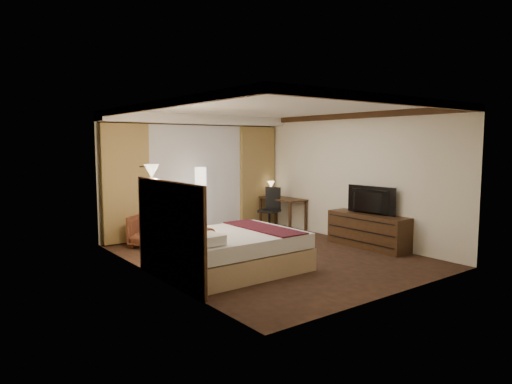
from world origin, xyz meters
TOP-DOWN VIEW (x-y plane):
  - floor at (0.00, 0.00)m, footprint 4.50×5.50m
  - ceiling at (0.00, 0.00)m, footprint 4.50×5.50m
  - back_wall at (0.00, 2.75)m, footprint 4.50×0.02m
  - left_wall at (-2.25, 0.00)m, footprint 0.02×5.50m
  - right_wall at (2.25, 0.00)m, footprint 0.02×5.50m
  - crown_molding at (0.00, 0.00)m, footprint 4.50×5.50m
  - soffit at (0.00, 2.50)m, footprint 4.50×0.50m
  - curtain_sheer at (0.00, 2.67)m, footprint 2.48×0.04m
  - curtain_left_drape at (-1.70, 2.61)m, footprint 1.00×0.14m
  - curtain_right_drape at (1.70, 2.61)m, footprint 1.00×0.14m
  - wall_sconce at (-2.09, 0.44)m, footprint 0.24×0.24m
  - bed at (-1.10, -0.41)m, footprint 2.18×1.70m
  - headboard at (-2.20, -0.41)m, footprint 0.12×2.00m
  - armchair at (-1.44, 2.00)m, footprint 0.94×0.95m
  - side_table at (-0.54, 2.06)m, footprint 0.53×0.53m
  - floor_lamp at (-0.16, 2.21)m, footprint 0.33×0.33m
  - desk at (1.95, 1.91)m, footprint 0.55×1.21m
  - desk_lamp at (1.95, 2.36)m, footprint 0.18×0.18m
  - office_chair at (1.49, 1.86)m, footprint 0.66×0.66m
  - dresser at (2.00, -0.66)m, footprint 0.50×1.73m
  - television at (1.97, -0.66)m, footprint 0.70×1.13m

SIDE VIEW (x-z plane):
  - floor at x=0.00m, z-range -0.01..0.01m
  - side_table at x=-0.54m, z-range 0.00..0.59m
  - bed at x=-1.10m, z-range 0.00..0.64m
  - dresser at x=2.00m, z-range 0.00..0.67m
  - armchair at x=-1.44m, z-range 0.00..0.72m
  - desk at x=1.95m, z-range 0.00..0.75m
  - office_chair at x=1.49m, z-range 0.00..1.04m
  - headboard at x=-2.20m, z-range 0.00..1.50m
  - floor_lamp at x=-0.16m, z-range 0.00..1.56m
  - desk_lamp at x=1.95m, z-range 0.75..1.09m
  - television at x=1.97m, z-range 0.92..1.06m
  - curtain_sheer at x=0.00m, z-range 0.02..2.48m
  - curtain_left_drape at x=-1.70m, z-range 0.02..2.48m
  - curtain_right_drape at x=1.70m, z-range 0.02..2.48m
  - back_wall at x=0.00m, z-range 0.00..2.70m
  - left_wall at x=-2.25m, z-range 0.00..2.70m
  - right_wall at x=2.25m, z-range 0.00..2.70m
  - wall_sconce at x=-2.09m, z-range 1.50..1.74m
  - soffit at x=0.00m, z-range 2.50..2.70m
  - crown_molding at x=0.00m, z-range 2.58..2.70m
  - ceiling at x=0.00m, z-range 2.70..2.71m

